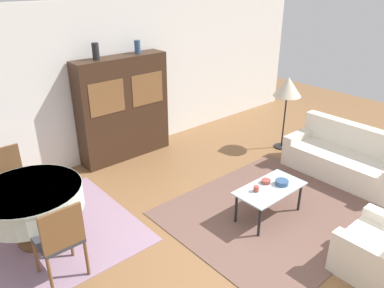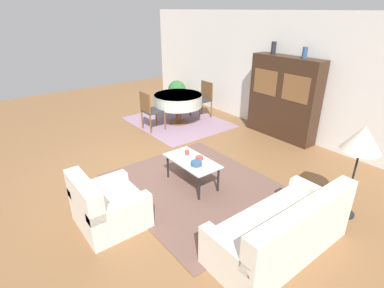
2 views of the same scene
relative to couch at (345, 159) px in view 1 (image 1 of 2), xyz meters
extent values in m
plane|color=brown|center=(-2.65, -0.39, -0.29)|extent=(14.00, 14.00, 0.00)
cube|color=white|center=(-2.65, 3.24, 1.06)|extent=(10.00, 0.06, 2.70)
cube|color=brown|center=(-1.73, 0.09, -0.29)|extent=(2.82, 2.36, 0.01)
cube|color=gray|center=(-4.50, 1.66, -0.29)|extent=(2.46, 2.08, 0.01)
cube|color=silver|center=(-0.06, 0.00, -0.09)|extent=(0.82, 1.83, 0.41)
cube|color=silver|center=(0.25, 0.00, 0.32)|extent=(0.20, 1.83, 0.41)
cube|color=silver|center=(-0.06, 0.83, 0.18)|extent=(0.82, 0.16, 0.12)
cube|color=silver|center=(-1.76, -1.41, -0.09)|extent=(0.86, 0.83, 0.40)
cube|color=silver|center=(-2.11, -1.41, 0.17)|extent=(0.16, 0.83, 0.12)
cylinder|color=black|center=(-2.31, -0.12, -0.07)|extent=(0.04, 0.04, 0.43)
cylinder|color=black|center=(-1.44, -0.12, -0.07)|extent=(0.04, 0.04, 0.43)
cylinder|color=black|center=(-2.31, 0.28, -0.07)|extent=(0.04, 0.04, 0.43)
cylinder|color=black|center=(-1.44, 0.28, -0.07)|extent=(0.04, 0.04, 0.43)
cube|color=silver|center=(-1.87, 0.08, 0.16)|extent=(0.99, 0.52, 0.02)
cube|color=#382316|center=(-2.31, 3.00, 0.61)|extent=(1.65, 0.38, 1.81)
cube|color=brown|center=(-2.71, 2.80, 0.93)|extent=(0.63, 0.01, 0.54)
cube|color=brown|center=(-1.91, 2.80, 0.93)|extent=(0.63, 0.01, 0.54)
cylinder|color=brown|center=(-4.45, 1.63, -0.27)|extent=(0.48, 0.48, 0.03)
cylinder|color=brown|center=(-4.45, 1.63, -0.06)|extent=(0.14, 0.14, 0.45)
cylinder|color=beige|center=(-4.45, 1.63, 0.32)|extent=(1.21, 1.21, 0.30)
cylinder|color=beige|center=(-4.45, 1.63, 0.45)|extent=(1.22, 1.22, 0.03)
cylinder|color=brown|center=(-4.65, 1.09, -0.06)|extent=(0.04, 0.04, 0.45)
cylinder|color=brown|center=(-4.25, 1.09, -0.06)|extent=(0.04, 0.04, 0.45)
cylinder|color=brown|center=(-4.65, 0.68, -0.06)|extent=(0.04, 0.04, 0.45)
cylinder|color=brown|center=(-4.25, 0.68, -0.06)|extent=(0.04, 0.04, 0.45)
cube|color=#333338|center=(-4.45, 0.89, 0.19)|extent=(0.44, 0.44, 0.04)
cube|color=brown|center=(-4.45, 0.69, 0.43)|extent=(0.44, 0.04, 0.45)
cylinder|color=brown|center=(-4.25, 2.18, -0.06)|extent=(0.04, 0.04, 0.45)
cylinder|color=brown|center=(-4.65, 2.18, -0.06)|extent=(0.04, 0.04, 0.45)
cylinder|color=brown|center=(-4.25, 2.58, -0.06)|extent=(0.04, 0.04, 0.45)
cube|color=#333338|center=(-4.45, 2.38, 0.19)|extent=(0.44, 0.44, 0.04)
cube|color=brown|center=(-4.45, 2.58, 0.43)|extent=(0.44, 0.04, 0.45)
cylinder|color=black|center=(0.12, 1.34, -0.28)|extent=(0.28, 0.28, 0.02)
cylinder|color=black|center=(0.12, 1.34, 0.24)|extent=(0.03, 0.03, 1.02)
cone|color=beige|center=(0.12, 1.34, 0.91)|extent=(0.51, 0.51, 0.35)
cylinder|color=#9E4238|center=(-2.09, 0.14, 0.21)|extent=(0.07, 0.07, 0.08)
cylinder|color=#33517A|center=(-1.70, 0.03, 0.20)|extent=(0.18, 0.18, 0.06)
cylinder|color=#9E4238|center=(-1.82, 0.20, 0.19)|extent=(0.12, 0.12, 0.05)
cylinder|color=#232328|center=(-2.72, 3.00, 1.65)|extent=(0.11, 0.11, 0.26)
cylinder|color=#33517A|center=(-1.95, 3.00, 1.63)|extent=(0.10, 0.10, 0.22)
camera|label=1|loc=(-5.47, -2.47, 2.77)|focal=35.00mm
camera|label=2|loc=(1.57, -2.59, 2.44)|focal=28.00mm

